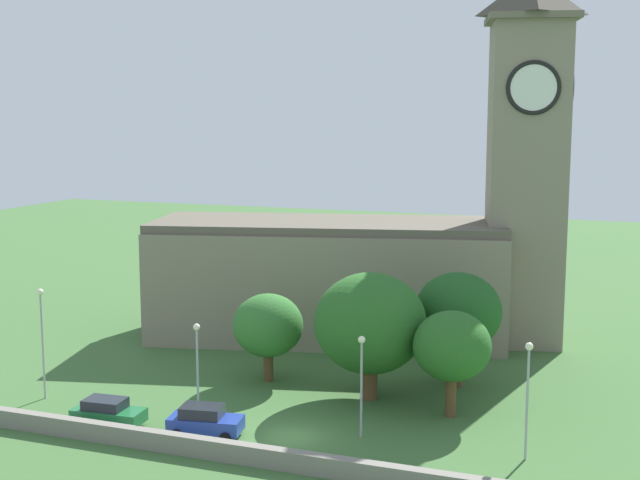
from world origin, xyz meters
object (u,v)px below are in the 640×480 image
(car_blue, at_px, (205,421))
(tree_churchyard, at_px, (268,326))
(streetlamp_east_mid, at_px, (528,381))
(car_green, at_px, (108,412))
(streetlamp_west_end, at_px, (42,326))
(tree_riverside_east, at_px, (370,323))
(streetlamp_central, at_px, (361,369))
(streetlamp_west_mid, at_px, (197,353))
(tree_riverside_west, at_px, (458,312))
(tree_by_tower, at_px, (452,347))
(church, at_px, (377,249))

(car_blue, distance_m, tree_churchyard, 11.59)
(tree_churchyard, bearing_deg, streetlamp_east_mid, -22.89)
(car_blue, bearing_deg, car_green, -174.64)
(streetlamp_west_end, distance_m, tree_riverside_east, 21.87)
(car_green, height_order, car_blue, car_blue)
(streetlamp_west_end, distance_m, streetlamp_central, 22.11)
(streetlamp_west_mid, xyz_separation_m, tree_riverside_west, (14.06, 11.87, 1.21))
(tree_by_tower, bearing_deg, car_green, -154.93)
(car_green, bearing_deg, tree_riverside_west, 39.66)
(streetlamp_central, height_order, streetlamp_east_mid, streetlamp_east_mid)
(streetlamp_west_mid, distance_m, tree_riverside_west, 18.44)
(car_green, relative_size, car_blue, 0.98)
(streetlamp_west_end, relative_size, streetlamp_east_mid, 1.13)
(car_green, distance_m, streetlamp_central, 15.91)
(streetlamp_west_end, relative_size, streetlamp_central, 1.22)
(car_green, distance_m, car_blue, 6.39)
(streetlamp_central, bearing_deg, car_blue, -160.48)
(tree_churchyard, bearing_deg, tree_riverside_west, 15.50)
(tree_churchyard, bearing_deg, tree_riverside_east, -8.55)
(car_green, relative_size, streetlamp_west_mid, 0.75)
(streetlamp_west_end, xyz_separation_m, tree_by_tower, (26.31, 6.12, -0.42))
(streetlamp_central, bearing_deg, streetlamp_west_mid, -178.56)
(streetlamp_east_mid, distance_m, tree_by_tower, 7.59)
(church, height_order, tree_by_tower, church)
(streetlamp_west_mid, distance_m, streetlamp_central, 10.73)
(streetlamp_east_mid, bearing_deg, tree_by_tower, 134.73)
(tree_churchyard, relative_size, tree_riverside_west, 0.78)
(tree_riverside_west, bearing_deg, streetlamp_central, -106.06)
(tree_by_tower, bearing_deg, tree_riverside_east, 165.70)
(church, distance_m, streetlamp_east_mid, 27.40)
(car_green, relative_size, tree_by_tower, 0.67)
(streetlamp_central, bearing_deg, tree_churchyard, 139.94)
(car_green, distance_m, streetlamp_west_mid, 6.45)
(car_blue, xyz_separation_m, tree_churchyard, (-0.80, 11.13, 3.12))
(streetlamp_central, xyz_separation_m, tree_riverside_east, (-1.58, 6.83, 1.00))
(tree_riverside_east, bearing_deg, church, 105.17)
(streetlamp_east_mid, bearing_deg, car_blue, -170.51)
(car_blue, distance_m, streetlamp_east_mid, 18.91)
(car_blue, bearing_deg, church, 83.44)
(streetlamp_west_end, distance_m, streetlamp_east_mid, 31.66)
(church, bearing_deg, tree_riverside_west, -49.79)
(tree_churchyard, xyz_separation_m, tree_by_tower, (13.78, -2.68, 0.49))
(church, xyz_separation_m, tree_churchyard, (-3.73, -14.40, -3.56))
(car_blue, distance_m, tree_riverside_west, 19.53)
(streetlamp_west_mid, bearing_deg, church, 77.79)
(church, distance_m, tree_riverside_east, 16.34)
(church, bearing_deg, tree_riverside_east, -74.83)
(tree_churchyard, distance_m, tree_riverside_east, 8.13)
(streetlamp_west_mid, relative_size, streetlamp_central, 0.98)
(car_green, relative_size, tree_churchyard, 0.71)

